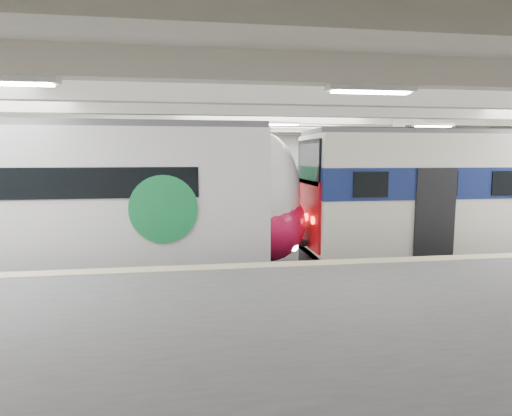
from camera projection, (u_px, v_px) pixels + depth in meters
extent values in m
cube|color=black|center=(290.00, 273.00, 14.02)|extent=(36.00, 24.00, 0.10)
cube|color=silver|center=(292.00, 99.00, 13.34)|extent=(36.00, 24.00, 0.20)
cube|color=beige|center=(249.00, 175.00, 23.50)|extent=(30.00, 0.10, 5.50)
cube|color=#525254|center=(374.00, 339.00, 7.57)|extent=(30.00, 7.00, 1.10)
cube|color=#C6B68C|center=(320.00, 263.00, 10.69)|extent=(30.00, 0.50, 0.02)
cube|color=beige|center=(196.00, 183.00, 16.18)|extent=(0.50, 0.50, 5.50)
cube|color=beige|center=(394.00, 181.00, 17.37)|extent=(0.50, 0.50, 5.50)
cube|color=beige|center=(292.00, 108.00, 13.38)|extent=(30.00, 18.00, 0.50)
cube|color=#59544C|center=(290.00, 269.00, 14.01)|extent=(30.00, 1.52, 0.16)
cube|color=#59544C|center=(263.00, 238.00, 19.40)|extent=(30.00, 1.52, 0.16)
cylinder|color=black|center=(292.00, 126.00, 13.45)|extent=(30.00, 0.03, 0.03)
cylinder|color=black|center=(263.00, 135.00, 18.84)|extent=(30.00, 0.03, 0.03)
cube|color=white|center=(309.00, 113.00, 11.46)|extent=(26.00, 8.40, 0.12)
cube|color=white|center=(35.00, 198.00, 12.56)|extent=(13.53, 3.02, 4.06)
ellipsoid|color=white|center=(262.00, 195.00, 13.57)|extent=(2.39, 2.96, 3.98)
ellipsoid|color=#CA1041|center=(266.00, 223.00, 13.69)|extent=(2.54, 3.02, 2.44)
cylinder|color=#198C47|center=(164.00, 209.00, 11.64)|extent=(1.87, 0.06, 1.87)
cube|color=#4C4C51|center=(31.00, 125.00, 12.30)|extent=(13.53, 2.48, 0.20)
cube|color=black|center=(40.00, 271.00, 12.83)|extent=(13.53, 2.11, 0.70)
cube|color=white|center=(503.00, 194.00, 14.84)|extent=(13.85, 3.04, 3.94)
cube|color=navy|center=(504.00, 180.00, 14.78)|extent=(13.89, 3.10, 0.96)
cube|color=#AA0B12|center=(308.00, 213.00, 13.87)|extent=(0.08, 2.58, 2.17)
cube|color=black|center=(309.00, 162.00, 13.67)|extent=(0.08, 2.43, 1.42)
cube|color=#4C4C51|center=(507.00, 134.00, 14.59)|extent=(13.85, 2.37, 0.16)
cube|color=black|center=(499.00, 253.00, 15.10)|extent=(13.85, 2.13, 0.70)
cube|color=white|center=(75.00, 189.00, 17.93)|extent=(14.11, 3.19, 3.81)
cube|color=#198C47|center=(74.00, 177.00, 17.87)|extent=(14.15, 3.25, 0.80)
cube|color=#4C4C51|center=(72.00, 140.00, 17.69)|extent=(14.09, 2.69, 0.16)
cube|color=black|center=(77.00, 238.00, 18.19)|extent=(14.10, 2.89, 0.60)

